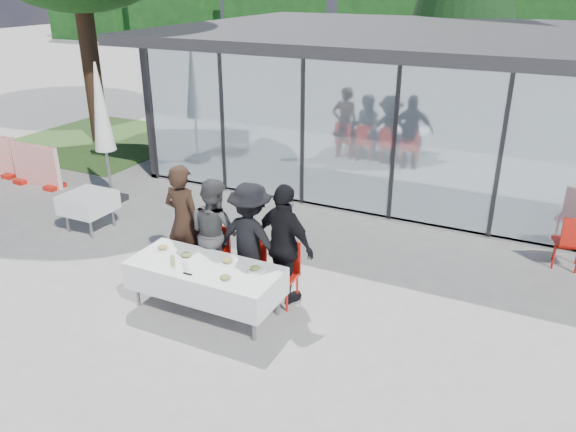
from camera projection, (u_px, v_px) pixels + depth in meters
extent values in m
plane|color=gray|center=(246.00, 303.00, 8.53)|extent=(90.00, 90.00, 0.00)
cube|color=gray|center=(471.00, 169.00, 14.30)|extent=(14.00, 8.00, 0.10)
cube|color=black|center=(500.00, 83.00, 16.91)|extent=(14.00, 0.20, 3.20)
cube|color=black|center=(236.00, 86.00, 16.48)|extent=(0.20, 8.00, 3.20)
cube|color=silver|center=(445.00, 150.00, 10.41)|extent=(13.60, 0.06, 3.10)
cube|color=#2D2D30|center=(487.00, 36.00, 12.68)|extent=(14.80, 8.80, 0.24)
cube|color=#262628|center=(153.00, 114.00, 13.16)|extent=(0.08, 0.10, 3.10)
cube|color=#262628|center=(223.00, 123.00, 12.38)|extent=(0.08, 0.10, 3.10)
cube|color=#262628|center=(303.00, 133.00, 11.59)|extent=(0.08, 0.10, 3.10)
cube|color=#262628|center=(395.00, 144.00, 10.81)|extent=(0.08, 0.10, 3.10)
cube|color=#262628|center=(500.00, 157.00, 10.02)|extent=(0.08, 0.10, 3.10)
cube|color=red|center=(359.00, 157.00, 13.92)|extent=(0.45, 0.45, 0.90)
cube|color=red|center=(424.00, 159.00, 13.72)|extent=(0.45, 0.45, 0.90)
cube|color=red|center=(532.00, 181.00, 12.30)|extent=(0.45, 0.45, 0.90)
cube|color=#113713|center=(89.00, 9.00, 42.89)|extent=(6.50, 2.00, 4.40)
cube|color=#113713|center=(174.00, 12.00, 39.66)|extent=(6.50, 2.00, 4.40)
cube|color=#113713|center=(274.00, 15.00, 36.42)|extent=(6.50, 2.00, 4.40)
cube|color=#113713|center=(394.00, 19.00, 33.19)|extent=(6.50, 2.00, 4.40)
cube|color=#113713|center=(540.00, 24.00, 29.96)|extent=(6.50, 2.00, 4.40)
cube|color=white|center=(205.00, 278.00, 8.16)|extent=(2.26, 0.96, 0.42)
cylinder|color=gray|center=(137.00, 285.00, 8.34)|extent=(0.06, 0.06, 0.71)
cylinder|color=gray|center=(254.00, 318.00, 7.54)|extent=(0.06, 0.06, 0.71)
cylinder|color=gray|center=(166.00, 265.00, 8.92)|extent=(0.06, 0.06, 0.71)
cylinder|color=gray|center=(277.00, 293.00, 8.11)|extent=(0.06, 0.06, 0.71)
imported|color=#332016|center=(184.00, 222.00, 9.00)|extent=(0.74, 0.74, 1.91)
cube|color=red|center=(182.00, 253.00, 9.10)|extent=(0.44, 0.44, 0.05)
cube|color=red|center=(188.00, 234.00, 9.17)|extent=(0.44, 0.04, 0.55)
cylinder|color=red|center=(167.00, 268.00, 9.12)|extent=(0.04, 0.04, 0.43)
cylinder|color=red|center=(185.00, 272.00, 8.97)|extent=(0.04, 0.04, 0.43)
cylinder|color=red|center=(180.00, 259.00, 9.42)|extent=(0.04, 0.04, 0.43)
cylinder|color=red|center=(198.00, 263.00, 9.27)|extent=(0.04, 0.04, 0.43)
imported|color=#464646|center=(215.00, 232.00, 8.79)|extent=(1.10, 1.10, 1.77)
cube|color=red|center=(212.00, 260.00, 8.87)|extent=(0.44, 0.44, 0.05)
cube|color=red|center=(218.00, 241.00, 8.93)|extent=(0.44, 0.04, 0.55)
cylinder|color=red|center=(197.00, 276.00, 8.88)|extent=(0.04, 0.04, 0.43)
cylinder|color=red|center=(216.00, 281.00, 8.74)|extent=(0.04, 0.04, 0.43)
cylinder|color=red|center=(210.00, 266.00, 9.18)|extent=(0.04, 0.04, 0.43)
cylinder|color=red|center=(228.00, 270.00, 9.03)|extent=(0.04, 0.04, 0.43)
imported|color=black|center=(251.00, 239.00, 8.52)|extent=(1.25, 1.25, 1.80)
cube|color=red|center=(248.00, 269.00, 8.60)|extent=(0.44, 0.44, 0.05)
cube|color=red|center=(254.00, 249.00, 8.67)|extent=(0.44, 0.04, 0.55)
cylinder|color=red|center=(232.00, 285.00, 8.62)|extent=(0.04, 0.04, 0.43)
cylinder|color=red|center=(253.00, 290.00, 8.47)|extent=(0.04, 0.04, 0.43)
cylinder|color=red|center=(244.00, 274.00, 8.92)|extent=(0.04, 0.04, 0.43)
cylinder|color=red|center=(264.00, 279.00, 8.77)|extent=(0.04, 0.04, 0.43)
imported|color=black|center=(285.00, 245.00, 8.27)|extent=(1.38, 1.38, 1.87)
cube|color=red|center=(281.00, 277.00, 8.37)|extent=(0.44, 0.44, 0.05)
cube|color=red|center=(287.00, 256.00, 8.44)|extent=(0.44, 0.04, 0.55)
cylinder|color=red|center=(265.00, 293.00, 8.39)|extent=(0.04, 0.04, 0.43)
cylinder|color=red|center=(287.00, 299.00, 8.24)|extent=(0.04, 0.04, 0.43)
cylinder|color=red|center=(276.00, 282.00, 8.68)|extent=(0.04, 0.04, 0.43)
cylinder|color=red|center=(297.00, 288.00, 8.54)|extent=(0.04, 0.04, 0.43)
cylinder|color=white|center=(163.00, 249.00, 8.53)|extent=(0.25, 0.25, 0.01)
ellipsoid|color=tan|center=(162.00, 247.00, 8.52)|extent=(0.15, 0.15, 0.05)
cylinder|color=white|center=(187.00, 257.00, 8.30)|extent=(0.25, 0.25, 0.01)
ellipsoid|color=#406A28|center=(186.00, 255.00, 8.29)|extent=(0.15, 0.15, 0.05)
cylinder|color=white|center=(228.00, 262.00, 8.13)|extent=(0.25, 0.25, 0.01)
ellipsoid|color=tan|center=(228.00, 260.00, 8.12)|extent=(0.15, 0.15, 0.05)
cylinder|color=white|center=(255.00, 270.00, 7.93)|extent=(0.25, 0.25, 0.01)
ellipsoid|color=#406A28|center=(255.00, 268.00, 7.92)|extent=(0.15, 0.15, 0.05)
cylinder|color=white|center=(225.00, 279.00, 7.69)|extent=(0.25, 0.25, 0.01)
ellipsoid|color=#406A28|center=(225.00, 277.00, 7.67)|extent=(0.15, 0.15, 0.05)
cylinder|color=#87AE48|center=(173.00, 260.00, 8.06)|extent=(0.06, 0.06, 0.15)
cylinder|color=silver|center=(186.00, 265.00, 7.97)|extent=(0.07, 0.07, 0.10)
cube|color=black|center=(188.00, 274.00, 7.83)|extent=(0.14, 0.03, 0.01)
cube|color=white|center=(88.00, 202.00, 10.81)|extent=(0.86, 0.86, 0.36)
cylinder|color=gray|center=(66.00, 215.00, 10.77)|extent=(0.05, 0.05, 0.72)
cylinder|color=gray|center=(90.00, 220.00, 10.52)|extent=(0.05, 0.05, 0.72)
cylinder|color=gray|center=(89.00, 204.00, 11.26)|extent=(0.05, 0.05, 0.72)
cylinder|color=gray|center=(112.00, 209.00, 11.02)|extent=(0.05, 0.05, 0.72)
cube|color=red|center=(568.00, 242.00, 9.45)|extent=(0.56, 0.56, 0.05)
cube|color=red|center=(575.00, 234.00, 9.17)|extent=(0.43, 0.18, 0.55)
cylinder|color=red|center=(554.00, 257.00, 9.46)|extent=(0.04, 0.04, 0.43)
cylinder|color=red|center=(555.00, 249.00, 9.76)|extent=(0.04, 0.04, 0.43)
cube|color=black|center=(113.00, 199.00, 12.37)|extent=(0.50, 0.50, 0.12)
cylinder|color=gray|center=(105.00, 142.00, 11.86)|extent=(0.06, 0.06, 2.70)
cone|color=white|center=(100.00, 107.00, 11.57)|extent=(0.44, 0.44, 1.82)
cube|color=red|center=(36.00, 165.00, 13.13)|extent=(1.40, 0.12, 1.00)
cube|color=red|center=(25.00, 180.00, 13.51)|extent=(0.30, 0.45, 0.10)
cube|color=red|center=(55.00, 187.00, 13.10)|extent=(0.30, 0.45, 0.10)
cube|color=red|center=(12.00, 175.00, 13.87)|extent=(0.30, 0.45, 0.10)
cylinder|color=#382316|center=(91.00, 66.00, 16.05)|extent=(0.50, 0.50, 4.40)
cylinder|color=#382316|center=(454.00, 93.00, 18.66)|extent=(0.44, 0.44, 2.00)
cube|color=#385926|center=(101.00, 141.00, 16.91)|extent=(5.00, 5.00, 0.02)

